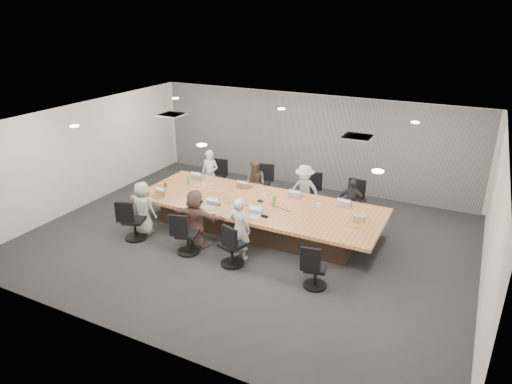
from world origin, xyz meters
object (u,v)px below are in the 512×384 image
at_px(chair_0, 217,180).
at_px(person_6, 240,228).
at_px(laptop_1, 246,186).
at_px(person_5, 196,219).
at_px(chair_2, 309,196).
at_px(laptop_3, 345,205).
at_px(person_2, 304,191).
at_px(canvas_bag, 359,218).
at_px(chair_5, 188,237).
at_px(bottle_green_left, 188,180).
at_px(laptop_6, 252,217).
at_px(bottle_green_right, 274,202).
at_px(chair_3, 354,204).
at_px(laptop_0, 199,178).
at_px(person_0, 210,174).
at_px(chair_4, 135,223).
at_px(person_1, 255,183).
at_px(snack_packet, 354,226).
at_px(chair_6, 232,248).
at_px(bottle_clear, 204,187).
at_px(stapler, 265,216).
at_px(conference_table, 258,215).
at_px(laptop_5, 209,207).
at_px(laptop_4, 157,196).
at_px(person_4, 143,208).
at_px(laptop_2, 296,196).
at_px(chair_7, 315,271).
at_px(mug_brown, 165,184).

height_order(chair_0, person_6, person_6).
xyz_separation_m(laptop_1, person_5, (-0.14, -2.15, -0.06)).
xyz_separation_m(chair_2, laptop_3, (1.25, -0.90, 0.33)).
relative_size(person_2, canvas_bag, 5.63).
bearing_deg(chair_5, bottle_green_left, 106.36).
height_order(laptop_6, bottle_green_right, bottle_green_right).
bearing_deg(chair_3, laptop_0, 16.57).
relative_size(person_0, person_5, 0.99).
bearing_deg(person_2, chair_4, -132.13).
bearing_deg(person_2, person_1, -176.99).
height_order(person_2, person_5, person_5).
bearing_deg(chair_2, chair_0, -15.23).
height_order(chair_2, laptop_1, chair_2).
xyz_separation_m(laptop_0, snack_packet, (4.64, -1.05, 0.01)).
height_order(chair_2, person_5, person_5).
bearing_deg(laptop_6, chair_3, 51.06).
bearing_deg(chair_4, chair_6, -19.36).
xyz_separation_m(bottle_green_left, bottle_clear, (0.59, -0.16, -0.02)).
height_order(bottle_green_left, stapler, bottle_green_left).
bearing_deg(laptop_1, conference_table, 126.60).
height_order(person_1, laptop_3, person_1).
bearing_deg(person_1, canvas_bag, -7.26).
relative_size(laptop_5, bottle_green_left, 1.35).
bearing_deg(chair_4, person_1, 42.35).
xyz_separation_m(chair_4, laptop_5, (1.50, 0.90, 0.35)).
bearing_deg(snack_packet, conference_table, 174.24).
distance_m(chair_5, person_2, 3.44).
xyz_separation_m(conference_table, person_0, (-2.20, 1.35, 0.28)).
bearing_deg(conference_table, canvas_bag, 2.10).
bearing_deg(laptop_4, person_4, -82.62).
xyz_separation_m(person_1, laptop_2, (1.42, -0.55, 0.11)).
xyz_separation_m(chair_0, stapler, (2.72, -2.39, 0.39)).
height_order(chair_3, bottle_clear, bottle_clear).
bearing_deg(person_6, bottle_green_left, -26.17).
height_order(person_1, laptop_4, person_1).
distance_m(person_0, person_2, 2.88).
relative_size(conference_table, person_0, 4.37).
distance_m(chair_4, stapler, 3.10).
bearing_deg(chair_4, chair_0, 67.48).
xyz_separation_m(person_2, laptop_5, (-1.56, -2.15, 0.06)).
bearing_deg(bottle_green_left, laptop_2, 10.89).
height_order(chair_5, chair_7, chair_5).
bearing_deg(bottle_green_right, laptop_1, 144.70).
height_order(chair_3, chair_6, chair_3).
xyz_separation_m(chair_7, laptop_5, (-2.99, 0.90, 0.39)).
distance_m(conference_table, person_6, 1.40).
relative_size(chair_6, mug_brown, 7.00).
bearing_deg(chair_6, chair_3, 81.52).
height_order(laptop_5, bottle_clear, bottle_clear).
bearing_deg(chair_4, laptop_3, 10.75).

